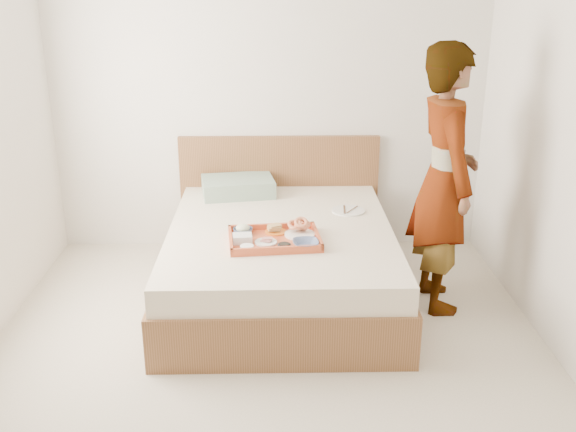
% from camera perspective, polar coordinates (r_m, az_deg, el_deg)
% --- Properties ---
extents(ground, '(3.50, 4.00, 0.01)m').
position_cam_1_polar(ground, '(3.96, -1.67, -13.44)').
color(ground, beige).
rests_on(ground, ground).
extents(wall_back, '(3.50, 0.01, 2.60)m').
position_cam_1_polar(wall_back, '(5.38, -1.69, 10.60)').
color(wall_back, silver).
rests_on(wall_back, ground).
extents(wall_front, '(3.50, 0.01, 2.60)m').
position_cam_1_polar(wall_front, '(1.58, -2.59, -14.34)').
color(wall_front, silver).
rests_on(wall_front, ground).
extents(bed, '(1.65, 2.00, 0.53)m').
position_cam_1_polar(bed, '(4.71, -0.64, -3.98)').
color(bed, brown).
rests_on(bed, ground).
extents(headboard, '(1.65, 0.06, 0.95)m').
position_cam_1_polar(headboard, '(5.54, -0.76, 2.11)').
color(headboard, brown).
rests_on(headboard, ground).
extents(pillow, '(0.61, 0.46, 0.13)m').
position_cam_1_polar(pillow, '(5.29, -4.35, 2.56)').
color(pillow, gray).
rests_on(pillow, bed).
extents(tray, '(0.63, 0.49, 0.05)m').
position_cam_1_polar(tray, '(4.35, -1.19, -1.96)').
color(tray, '#D15530').
rests_on(tray, bed).
extents(prawn_plate, '(0.22, 0.22, 0.01)m').
position_cam_1_polar(prawn_plate, '(4.43, 1.03, -1.60)').
color(prawn_plate, white).
rests_on(prawn_plate, tray).
extents(navy_bowl_big, '(0.18, 0.18, 0.04)m').
position_cam_1_polar(navy_bowl_big, '(4.24, 1.53, -2.41)').
color(navy_bowl_big, navy).
rests_on(navy_bowl_big, tray).
extents(sauce_dish, '(0.09, 0.09, 0.03)m').
position_cam_1_polar(sauce_dish, '(4.20, -0.32, -2.66)').
color(sauce_dish, black).
rests_on(sauce_dish, tray).
extents(meat_plate, '(0.16, 0.16, 0.01)m').
position_cam_1_polar(meat_plate, '(4.30, -1.92, -2.28)').
color(meat_plate, white).
rests_on(meat_plate, tray).
extents(bread_plate, '(0.16, 0.16, 0.01)m').
position_cam_1_polar(bread_plate, '(4.47, -1.08, -1.36)').
color(bread_plate, orange).
rests_on(bread_plate, tray).
extents(salad_bowl, '(0.14, 0.14, 0.04)m').
position_cam_1_polar(salad_bowl, '(4.45, -3.92, -1.30)').
color(salad_bowl, navy).
rests_on(salad_bowl, tray).
extents(plastic_tub, '(0.13, 0.11, 0.05)m').
position_cam_1_polar(plastic_tub, '(4.31, -3.96, -1.96)').
color(plastic_tub, silver).
rests_on(plastic_tub, tray).
extents(cheese_round, '(0.09, 0.09, 0.03)m').
position_cam_1_polar(cheese_round, '(4.20, -3.57, -2.76)').
color(cheese_round, white).
rests_on(cheese_round, tray).
extents(dinner_plate, '(0.32, 0.32, 0.01)m').
position_cam_1_polar(dinner_plate, '(4.94, 5.24, 0.46)').
color(dinner_plate, white).
rests_on(dinner_plate, bed).
extents(person, '(0.48, 0.69, 1.81)m').
position_cam_1_polar(person, '(4.52, 13.37, 3.07)').
color(person, silver).
rests_on(person, ground).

